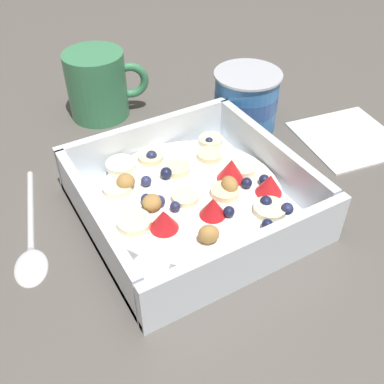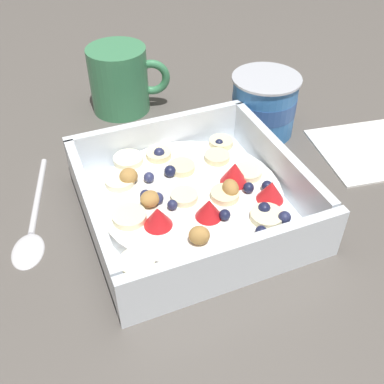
# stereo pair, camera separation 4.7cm
# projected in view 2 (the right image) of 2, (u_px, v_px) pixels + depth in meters

# --- Properties ---
(ground_plane) EXTENTS (2.40, 2.40, 0.00)m
(ground_plane) POSITION_uv_depth(u_px,v_px,m) (183.00, 214.00, 0.49)
(ground_plane) COLOR #56514C
(fruit_bowl) EXTENTS (0.22, 0.22, 0.06)m
(fruit_bowl) POSITION_uv_depth(u_px,v_px,m) (193.00, 200.00, 0.48)
(fruit_bowl) COLOR white
(fruit_bowl) RESTS_ON ground
(spoon) EXTENTS (0.06, 0.17, 0.01)m
(spoon) POSITION_uv_depth(u_px,v_px,m) (31.00, 229.00, 0.47)
(spoon) COLOR silver
(spoon) RESTS_ON ground
(yogurt_cup) EXTENTS (0.09, 0.09, 0.08)m
(yogurt_cup) POSITION_uv_depth(u_px,v_px,m) (264.00, 105.00, 0.59)
(yogurt_cup) COLOR #3370B7
(yogurt_cup) RESTS_ON ground
(coffee_mug) EXTENTS (0.11, 0.08, 0.09)m
(coffee_mug) POSITION_uv_depth(u_px,v_px,m) (121.00, 79.00, 0.63)
(coffee_mug) COLOR #3D8456
(coffee_mug) RESTS_ON ground
(folded_napkin) EXTENTS (0.14, 0.14, 0.01)m
(folded_napkin) POSITION_uv_depth(u_px,v_px,m) (367.00, 150.00, 0.57)
(folded_napkin) COLOR white
(folded_napkin) RESTS_ON ground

